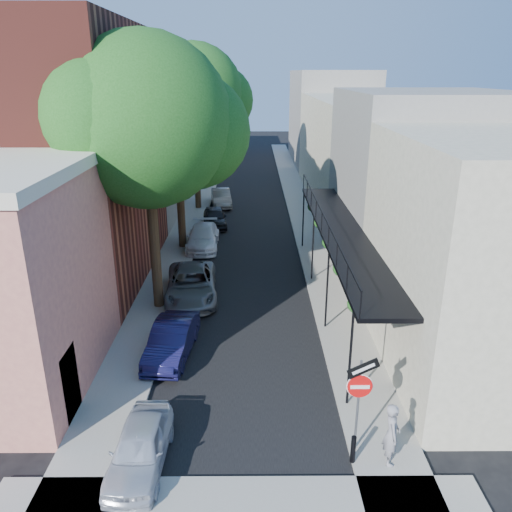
{
  "coord_description": "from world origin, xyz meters",
  "views": [
    {
      "loc": [
        0.39,
        -10.0,
        9.83
      ],
      "look_at": [
        0.49,
        9.0,
        2.8
      ],
      "focal_mm": 35.0,
      "sensor_mm": 36.0,
      "label": 1
    }
  ],
  "objects_px": {
    "parked_car_b": "(172,340)",
    "parked_car_f": "(221,198)",
    "oak_near": "(158,125)",
    "oak_mid": "(184,126)",
    "parked_car_a": "(140,447)",
    "pedestrian": "(392,434)",
    "parked_car_d": "(203,237)",
    "bollard": "(353,449)",
    "parked_car_e": "(215,217)",
    "parked_car_c": "(192,284)",
    "oak_far": "(201,95)",
    "sign_post": "(360,390)"
  },
  "relations": [
    {
      "from": "parked_car_d",
      "to": "parked_car_e",
      "type": "distance_m",
      "value": 4.39
    },
    {
      "from": "oak_far",
      "to": "parked_car_b",
      "type": "distance_m",
      "value": 22.59
    },
    {
      "from": "oak_near",
      "to": "oak_mid",
      "type": "relative_size",
      "value": 1.12
    },
    {
      "from": "parked_car_e",
      "to": "parked_car_a",
      "type": "bearing_deg",
      "value": -98.28
    },
    {
      "from": "parked_car_b",
      "to": "parked_car_f",
      "type": "relative_size",
      "value": 0.98
    },
    {
      "from": "oak_near",
      "to": "oak_mid",
      "type": "bearing_deg",
      "value": 90.37
    },
    {
      "from": "parked_car_b",
      "to": "bollard",
      "type": "bearing_deg",
      "value": -39.29
    },
    {
      "from": "parked_car_a",
      "to": "parked_car_c",
      "type": "distance_m",
      "value": 10.48
    },
    {
      "from": "oak_far",
      "to": "parked_car_b",
      "type": "relative_size",
      "value": 3.08
    },
    {
      "from": "sign_post",
      "to": "parked_car_f",
      "type": "relative_size",
      "value": 0.76
    },
    {
      "from": "sign_post",
      "to": "parked_car_f",
      "type": "distance_m",
      "value": 27.49
    },
    {
      "from": "parked_car_c",
      "to": "parked_car_f",
      "type": "distance_m",
      "value": 16.91
    },
    {
      "from": "oak_mid",
      "to": "parked_car_f",
      "type": "height_order",
      "value": "oak_mid"
    },
    {
      "from": "oak_mid",
      "to": "parked_car_c",
      "type": "height_order",
      "value": "oak_mid"
    },
    {
      "from": "parked_car_d",
      "to": "parked_car_f",
      "type": "bearing_deg",
      "value": 85.95
    },
    {
      "from": "oak_far",
      "to": "oak_mid",
      "type": "bearing_deg",
      "value": -90.41
    },
    {
      "from": "parked_car_f",
      "to": "pedestrian",
      "type": "bearing_deg",
      "value": -85.43
    },
    {
      "from": "parked_car_a",
      "to": "pedestrian",
      "type": "bearing_deg",
      "value": 0.84
    },
    {
      "from": "oak_near",
      "to": "pedestrian",
      "type": "relative_size",
      "value": 6.4
    },
    {
      "from": "parked_car_b",
      "to": "parked_car_c",
      "type": "bearing_deg",
      "value": 93.59
    },
    {
      "from": "bollard",
      "to": "pedestrian",
      "type": "relative_size",
      "value": 0.45
    },
    {
      "from": "sign_post",
      "to": "bollard",
      "type": "bearing_deg",
      "value": -108.56
    },
    {
      "from": "parked_car_b",
      "to": "parked_car_f",
      "type": "xyz_separation_m",
      "value": [
        0.49,
        21.9,
        0.01
      ]
    },
    {
      "from": "parked_car_f",
      "to": "pedestrian",
      "type": "height_order",
      "value": "pedestrian"
    },
    {
      "from": "parked_car_b",
      "to": "oak_far",
      "type": "bearing_deg",
      "value": 97.3
    },
    {
      "from": "oak_far",
      "to": "parked_car_b",
      "type": "height_order",
      "value": "oak_far"
    },
    {
      "from": "oak_far",
      "to": "parked_car_d",
      "type": "xyz_separation_m",
      "value": [
        0.75,
        -9.22,
        -7.61
      ]
    },
    {
      "from": "bollard",
      "to": "parked_car_c",
      "type": "bearing_deg",
      "value": 117.43
    },
    {
      "from": "parked_car_c",
      "to": "parked_car_d",
      "type": "distance_m",
      "value": 7.04
    },
    {
      "from": "parked_car_a",
      "to": "parked_car_d",
      "type": "distance_m",
      "value": 17.52
    },
    {
      "from": "parked_car_a",
      "to": "parked_car_d",
      "type": "xyz_separation_m",
      "value": [
        0.0,
        17.52,
        0.06
      ]
    },
    {
      "from": "parked_car_a",
      "to": "oak_mid",
      "type": "bearing_deg",
      "value": 93.73
    },
    {
      "from": "bollard",
      "to": "oak_far",
      "type": "height_order",
      "value": "oak_far"
    },
    {
      "from": "oak_far",
      "to": "parked_car_c",
      "type": "height_order",
      "value": "oak_far"
    },
    {
      "from": "parked_car_b",
      "to": "parked_car_c",
      "type": "height_order",
      "value": "parked_car_c"
    },
    {
      "from": "sign_post",
      "to": "pedestrian",
      "type": "bearing_deg",
      "value": -30.25
    },
    {
      "from": "oak_near",
      "to": "oak_mid",
      "type": "height_order",
      "value": "oak_near"
    },
    {
      "from": "pedestrian",
      "to": "parked_car_c",
      "type": "bearing_deg",
      "value": 36.91
    },
    {
      "from": "parked_car_d",
      "to": "oak_mid",
      "type": "bearing_deg",
      "value": 166.26
    },
    {
      "from": "parked_car_a",
      "to": "oak_near",
      "type": "bearing_deg",
      "value": 95.59
    },
    {
      "from": "oak_mid",
      "to": "parked_car_a",
      "type": "distance_m",
      "value": 18.86
    },
    {
      "from": "sign_post",
      "to": "parked_car_a",
      "type": "height_order",
      "value": "sign_post"
    },
    {
      "from": "parked_car_b",
      "to": "pedestrian",
      "type": "xyz_separation_m",
      "value": [
        6.57,
        -5.52,
        0.38
      ]
    },
    {
      "from": "oak_near",
      "to": "oak_far",
      "type": "distance_m",
      "value": 17.01
    },
    {
      "from": "bollard",
      "to": "parked_car_e",
      "type": "xyz_separation_m",
      "value": [
        -5.21,
        21.92,
        0.11
      ]
    },
    {
      "from": "oak_mid",
      "to": "pedestrian",
      "type": "distance_m",
      "value": 20.13
    },
    {
      "from": "sign_post",
      "to": "parked_car_e",
      "type": "xyz_separation_m",
      "value": [
        -5.37,
        21.45,
        -1.4
      ]
    },
    {
      "from": "sign_post",
      "to": "oak_far",
      "type": "distance_m",
      "value": 27.8
    },
    {
      "from": "sign_post",
      "to": "parked_car_c",
      "type": "xyz_separation_m",
      "value": [
        -5.61,
        10.03,
        -1.35
      ]
    },
    {
      "from": "oak_far",
      "to": "parked_car_c",
      "type": "bearing_deg",
      "value": -86.83
    }
  ]
}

